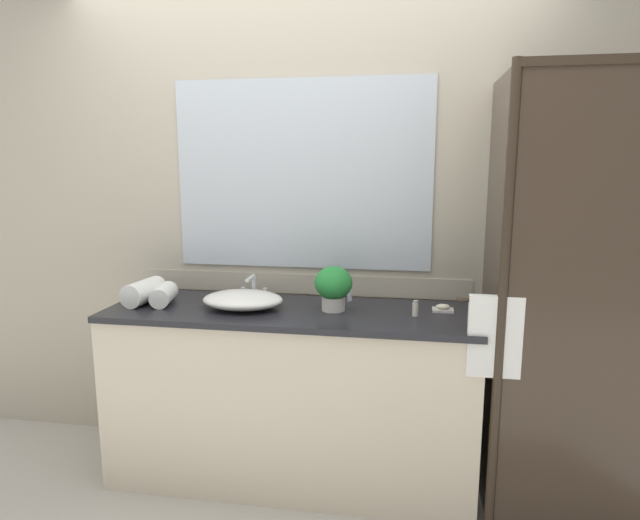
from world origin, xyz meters
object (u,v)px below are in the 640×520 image
object	(u,v)px
amenity_bottle_shampoo	(415,309)
rolled_towel_middle	(164,295)
potted_plant	(334,286)
soap_dish	(443,308)
sink_basin	(243,300)
faucet	(253,291)
amenity_bottle_lotion	(350,293)
rolled_towel_near_edge	(144,292)

from	to	relation	value
amenity_bottle_shampoo	rolled_towel_middle	xyz separation A→B (m)	(-1.26, 0.00, 0.01)
potted_plant	rolled_towel_middle	size ratio (longest dim) A/B	1.07
soap_dish	sink_basin	bearing A→B (deg)	-173.93
faucet	rolled_towel_middle	size ratio (longest dim) A/B	0.84
sink_basin	faucet	size ratio (longest dim) A/B	2.35
potted_plant	amenity_bottle_lotion	size ratio (longest dim) A/B	2.44
soap_dish	amenity_bottle_shampoo	bearing A→B (deg)	-142.18
sink_basin	faucet	distance (m)	0.18
faucet	rolled_towel_near_edge	size ratio (longest dim) A/B	0.70
amenity_bottle_shampoo	amenity_bottle_lotion	size ratio (longest dim) A/B	0.84
soap_dish	faucet	bearing A→B (deg)	175.29
rolled_towel_middle	faucet	bearing A→B (deg)	23.52
sink_basin	potted_plant	size ratio (longest dim) A/B	1.84
amenity_bottle_lotion	rolled_towel_middle	xyz separation A→B (m)	(-0.92, -0.23, 0.01)
potted_plant	rolled_towel_near_edge	xyz separation A→B (m)	(-0.97, -0.03, -0.06)
potted_plant	rolled_towel_middle	world-z (taller)	potted_plant
amenity_bottle_shampoo	potted_plant	bearing A→B (deg)	175.45
soap_dish	rolled_towel_middle	xyz separation A→B (m)	(-1.39, -0.10, 0.03)
sink_basin	rolled_towel_near_edge	world-z (taller)	rolled_towel_near_edge
faucet	potted_plant	bearing A→B (deg)	-18.71
rolled_towel_near_edge	soap_dish	bearing A→B (deg)	3.74
faucet	rolled_towel_middle	bearing A→B (deg)	-156.48
amenity_bottle_lotion	soap_dish	bearing A→B (deg)	-15.34
rolled_towel_middle	potted_plant	bearing A→B (deg)	1.96
amenity_bottle_lotion	rolled_towel_near_edge	bearing A→B (deg)	-167.63
amenity_bottle_shampoo	rolled_towel_near_edge	world-z (taller)	rolled_towel_near_edge
potted_plant	rolled_towel_near_edge	distance (m)	0.98
potted_plant	rolled_towel_near_edge	size ratio (longest dim) A/B	0.89
faucet	soap_dish	size ratio (longest dim) A/B	1.70
rolled_towel_near_edge	faucet	bearing A→B (deg)	18.69
sink_basin	amenity_bottle_shampoo	bearing A→B (deg)	0.04
sink_basin	amenity_bottle_lotion	distance (m)	0.56
faucet	soap_dish	xyz separation A→B (m)	(0.97, -0.08, -0.03)
amenity_bottle_lotion	rolled_towel_near_edge	xyz separation A→B (m)	(-1.03, -0.23, 0.02)
amenity_bottle_lotion	faucet	bearing A→B (deg)	-174.55
faucet	rolled_towel_middle	distance (m)	0.45
faucet	potted_plant	distance (m)	0.48
soap_dish	rolled_towel_near_edge	xyz separation A→B (m)	(-1.50, -0.10, 0.05)
rolled_towel_near_edge	sink_basin	bearing A→B (deg)	-0.60
rolled_towel_near_edge	rolled_towel_middle	world-z (taller)	rolled_towel_near_edge
amenity_bottle_lotion	rolled_towel_near_edge	size ratio (longest dim) A/B	0.37
amenity_bottle_shampoo	rolled_towel_middle	world-z (taller)	rolled_towel_middle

